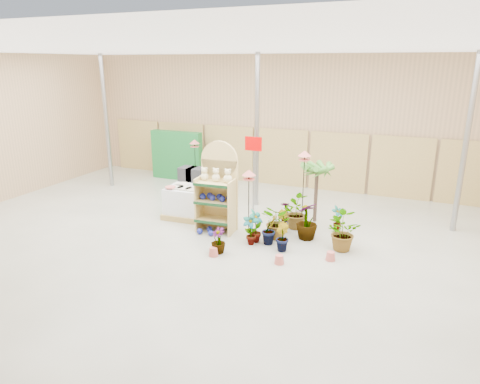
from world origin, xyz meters
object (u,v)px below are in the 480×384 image
Objects in this scene: display_shelf at (218,190)px; bird_table_front at (249,175)px; pallet_stack at (188,202)px; potted_plant_2 at (278,222)px.

bird_table_front is at bearing -3.40° from display_shelf.
bird_table_front reaches higher than pallet_stack.
potted_plant_2 is at bearing -13.10° from pallet_stack.
display_shelf is at bearing 179.53° from potted_plant_2.
bird_table_front is (0.85, 0.01, 0.50)m from display_shelf.
pallet_stack is (-1.19, 0.49, -0.63)m from display_shelf.
display_shelf is 1.38× the size of bird_table_front.
display_shelf reaches higher than potted_plant_2.
pallet_stack is 2.87m from potted_plant_2.
bird_table_front is at bearing -16.29° from pallet_stack.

